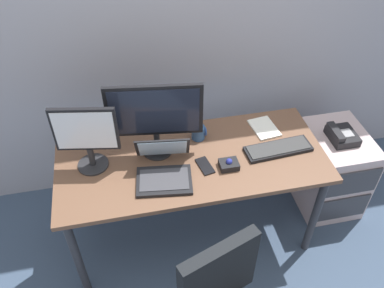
{
  "coord_description": "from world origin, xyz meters",
  "views": [
    {
      "loc": [
        -0.35,
        -1.67,
        2.43
      ],
      "look_at": [
        0.0,
        0.0,
        0.86
      ],
      "focal_mm": 37.69,
      "sensor_mm": 36.0,
      "label": 1
    }
  ],
  "objects_px": {
    "monitor_side": "(86,135)",
    "cell_phone": "(205,166)",
    "keyboard": "(278,149)",
    "desk_phone": "(342,135)",
    "monitor_main": "(155,115)",
    "file_cabinet": "(330,169)",
    "trackball_mouse": "(229,164)",
    "laptop": "(164,168)",
    "coffee_mug": "(199,132)",
    "paper_notepad": "(264,128)"
  },
  "relations": [
    {
      "from": "coffee_mug",
      "to": "monitor_main",
      "type": "bearing_deg",
      "value": -166.18
    },
    {
      "from": "monitor_main",
      "to": "cell_phone",
      "type": "relative_size",
      "value": 3.82
    },
    {
      "from": "file_cabinet",
      "to": "keyboard",
      "type": "bearing_deg",
      "value": -164.12
    },
    {
      "from": "monitor_main",
      "to": "trackball_mouse",
      "type": "bearing_deg",
      "value": -29.83
    },
    {
      "from": "monitor_side",
      "to": "trackball_mouse",
      "type": "distance_m",
      "value": 0.82
    },
    {
      "from": "coffee_mug",
      "to": "paper_notepad",
      "type": "distance_m",
      "value": 0.44
    },
    {
      "from": "paper_notepad",
      "to": "file_cabinet",
      "type": "bearing_deg",
      "value": -6.71
    },
    {
      "from": "desk_phone",
      "to": "monitor_side",
      "type": "relative_size",
      "value": 0.48
    },
    {
      "from": "monitor_main",
      "to": "cell_phone",
      "type": "bearing_deg",
      "value": -36.83
    },
    {
      "from": "desk_phone",
      "to": "monitor_main",
      "type": "xyz_separation_m",
      "value": [
        -1.23,
        0.01,
        0.37
      ]
    },
    {
      "from": "trackball_mouse",
      "to": "keyboard",
      "type": "bearing_deg",
      "value": 12.84
    },
    {
      "from": "keyboard",
      "to": "paper_notepad",
      "type": "bearing_deg",
      "value": 93.91
    },
    {
      "from": "monitor_side",
      "to": "keyboard",
      "type": "xyz_separation_m",
      "value": [
        1.11,
        -0.1,
        -0.22
      ]
    },
    {
      "from": "desk_phone",
      "to": "monitor_side",
      "type": "bearing_deg",
      "value": -178.91
    },
    {
      "from": "monitor_main",
      "to": "cell_phone",
      "type": "distance_m",
      "value": 0.42
    },
    {
      "from": "trackball_mouse",
      "to": "paper_notepad",
      "type": "distance_m",
      "value": 0.43
    },
    {
      "from": "monitor_main",
      "to": "keyboard",
      "type": "bearing_deg",
      "value": -11.44
    },
    {
      "from": "desk_phone",
      "to": "coffee_mug",
      "type": "xyz_separation_m",
      "value": [
        -0.96,
        0.08,
        0.13
      ]
    },
    {
      "from": "laptop",
      "to": "monitor_side",
      "type": "bearing_deg",
      "value": 158.33
    },
    {
      "from": "paper_notepad",
      "to": "monitor_main",
      "type": "bearing_deg",
      "value": -174.67
    },
    {
      "from": "monitor_side",
      "to": "keyboard",
      "type": "relative_size",
      "value": 1.0
    },
    {
      "from": "desk_phone",
      "to": "coffee_mug",
      "type": "bearing_deg",
      "value": 175.24
    },
    {
      "from": "file_cabinet",
      "to": "cell_phone",
      "type": "height_order",
      "value": "cell_phone"
    },
    {
      "from": "file_cabinet",
      "to": "desk_phone",
      "type": "bearing_deg",
      "value": -116.78
    },
    {
      "from": "trackball_mouse",
      "to": "laptop",
      "type": "bearing_deg",
      "value": 176.97
    },
    {
      "from": "desk_phone",
      "to": "laptop",
      "type": "height_order",
      "value": "laptop"
    },
    {
      "from": "file_cabinet",
      "to": "trackball_mouse",
      "type": "xyz_separation_m",
      "value": [
        -0.85,
        -0.22,
        0.45
      ]
    },
    {
      "from": "desk_phone",
      "to": "laptop",
      "type": "bearing_deg",
      "value": -171.29
    },
    {
      "from": "laptop",
      "to": "cell_phone",
      "type": "distance_m",
      "value": 0.25
    },
    {
      "from": "laptop",
      "to": "cell_phone",
      "type": "bearing_deg",
      "value": 3.05
    },
    {
      "from": "file_cabinet",
      "to": "paper_notepad",
      "type": "xyz_separation_m",
      "value": [
        -0.54,
        0.06,
        0.44
      ]
    },
    {
      "from": "keyboard",
      "to": "paper_notepad",
      "type": "distance_m",
      "value": 0.21
    },
    {
      "from": "trackball_mouse",
      "to": "monitor_side",
      "type": "bearing_deg",
      "value": 167.12
    },
    {
      "from": "keyboard",
      "to": "monitor_main",
      "type": "bearing_deg",
      "value": 168.56
    },
    {
      "from": "keyboard",
      "to": "coffee_mug",
      "type": "xyz_separation_m",
      "value": [
        -0.45,
        0.21,
        0.03
      ]
    },
    {
      "from": "desk_phone",
      "to": "laptop",
      "type": "xyz_separation_m",
      "value": [
        -1.23,
        -0.19,
        0.14
      ]
    },
    {
      "from": "desk_phone",
      "to": "coffee_mug",
      "type": "relative_size",
      "value": 2.16
    },
    {
      "from": "paper_notepad",
      "to": "cell_phone",
      "type": "xyz_separation_m",
      "value": [
        -0.45,
        -0.25,
        -0.0
      ]
    },
    {
      "from": "coffee_mug",
      "to": "paper_notepad",
      "type": "xyz_separation_m",
      "value": [
        0.44,
        -0.0,
        -0.04
      ]
    },
    {
      "from": "monitor_main",
      "to": "coffee_mug",
      "type": "distance_m",
      "value": 0.36
    },
    {
      "from": "desk_phone",
      "to": "cell_phone",
      "type": "relative_size",
      "value": 1.41
    },
    {
      "from": "desk_phone",
      "to": "coffee_mug",
      "type": "distance_m",
      "value": 0.97
    },
    {
      "from": "monitor_side",
      "to": "laptop",
      "type": "xyz_separation_m",
      "value": [
        0.39,
        -0.16,
        -0.19
      ]
    },
    {
      "from": "monitor_main",
      "to": "keyboard",
      "type": "xyz_separation_m",
      "value": [
        0.72,
        -0.15,
        -0.27
      ]
    },
    {
      "from": "desk_phone",
      "to": "keyboard",
      "type": "height_order",
      "value": "keyboard"
    },
    {
      "from": "monitor_side",
      "to": "laptop",
      "type": "relative_size",
      "value": 1.15
    },
    {
      "from": "monitor_side",
      "to": "trackball_mouse",
      "type": "relative_size",
      "value": 3.79
    },
    {
      "from": "monitor_side",
      "to": "cell_phone",
      "type": "height_order",
      "value": "monitor_side"
    },
    {
      "from": "cell_phone",
      "to": "keyboard",
      "type": "bearing_deg",
      "value": -6.63
    },
    {
      "from": "monitor_side",
      "to": "coffee_mug",
      "type": "height_order",
      "value": "monitor_side"
    }
  ]
}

